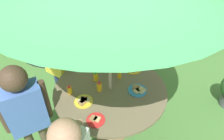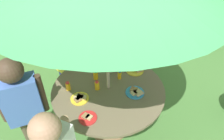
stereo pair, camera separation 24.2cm
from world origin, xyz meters
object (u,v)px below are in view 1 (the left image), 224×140
(child_in_blue_shirt, at_px, (25,109))
(snack_bowl, at_px, (108,67))
(plate_center_front, at_px, (138,90))
(juice_bottle_near_left, at_px, (119,74))
(wooden_chair, at_px, (98,42))
(dome_tent, at_px, (59,7))
(child_in_yellow_shirt, at_px, (56,58))
(cup_near, at_px, (119,62))
(child_in_pink_shirt, at_px, (105,36))
(juice_bottle_near_right, at_px, (99,87))
(plate_front_edge, at_px, (84,101))
(garden_table, at_px, (110,98))
(plate_center_back, at_px, (133,69))
(juice_bottle_far_left, at_px, (96,76))
(plate_far_right, at_px, (96,120))
(juice_bottle_mid_left, at_px, (70,90))

(child_in_blue_shirt, relative_size, snack_bowl, 9.66)
(plate_center_front, height_order, juice_bottle_near_left, juice_bottle_near_left)
(wooden_chair, distance_m, dome_tent, 1.37)
(child_in_yellow_shirt, bearing_deg, wooden_chair, 93.67)
(snack_bowl, height_order, cup_near, snack_bowl)
(child_in_pink_shirt, bearing_deg, juice_bottle_near_right, -6.90)
(dome_tent, distance_m, plate_front_edge, 2.75)
(dome_tent, bearing_deg, garden_table, -63.77)
(wooden_chair, bearing_deg, garden_table, -90.00)
(plate_center_back, relative_size, plate_front_edge, 1.12)
(child_in_pink_shirt, relative_size, plate_front_edge, 6.81)
(child_in_blue_shirt, height_order, juice_bottle_far_left, child_in_blue_shirt)
(wooden_chair, height_order, snack_bowl, wooden_chair)
(juice_bottle_near_left, bearing_deg, plate_center_front, -42.48)
(child_in_yellow_shirt, bearing_deg, garden_table, 0.00)
(child_in_blue_shirt, relative_size, cup_near, 24.47)
(child_in_blue_shirt, xyz_separation_m, plate_far_right, (0.68, 0.05, -0.13))
(dome_tent, height_order, child_in_yellow_shirt, dome_tent)
(plate_far_right, bearing_deg, juice_bottle_far_left, 100.06)
(dome_tent, xyz_separation_m, juice_bottle_near_right, (1.27, -2.31, -0.04))
(juice_bottle_far_left, distance_m, cup_near, 0.46)
(wooden_chair, bearing_deg, plate_front_edge, -101.50)
(garden_table, distance_m, juice_bottle_near_right, 0.26)
(snack_bowl, bearing_deg, juice_bottle_far_left, -117.90)
(wooden_chair, bearing_deg, plate_far_right, -96.68)
(dome_tent, xyz_separation_m, juice_bottle_mid_left, (0.94, -2.40, -0.04))
(juice_bottle_far_left, bearing_deg, snack_bowl, 62.10)
(child_in_blue_shirt, relative_size, plate_center_front, 6.41)
(child_in_pink_shirt, relative_size, juice_bottle_far_left, 11.40)
(juice_bottle_near_left, height_order, cup_near, juice_bottle_near_left)
(child_in_yellow_shirt, xyz_separation_m, plate_center_back, (1.07, -0.02, -0.06))
(plate_center_back, distance_m, plate_center_front, 0.41)
(plate_center_back, bearing_deg, plate_far_right, -111.33)
(plate_front_edge, height_order, juice_bottle_mid_left, juice_bottle_mid_left)
(child_in_blue_shirt, xyz_separation_m, plate_front_edge, (0.50, 0.28, -0.13))
(plate_far_right, height_order, juice_bottle_far_left, juice_bottle_far_left)
(dome_tent, bearing_deg, juice_bottle_near_left, -59.58)
(wooden_chair, height_order, child_in_yellow_shirt, child_in_yellow_shirt)
(snack_bowl, xyz_separation_m, plate_center_back, (0.33, 0.04, -0.03))
(cup_near, bearing_deg, child_in_pink_shirt, 118.23)
(child_in_blue_shirt, relative_size, juice_bottle_near_right, 11.71)
(plate_center_front, bearing_deg, wooden_chair, 117.58)
(child_in_blue_shirt, bearing_deg, plate_front_edge, -5.81)
(plate_far_right, relative_size, juice_bottle_far_left, 1.53)
(plate_front_edge, relative_size, cup_near, 3.60)
(child_in_yellow_shirt, xyz_separation_m, juice_bottle_far_left, (0.61, -0.30, -0.02))
(child_in_yellow_shirt, xyz_separation_m, juice_bottle_near_left, (0.90, -0.22, -0.02))
(snack_bowl, height_order, plate_center_front, snack_bowl)
(child_in_yellow_shirt, height_order, juice_bottle_near_left, child_in_yellow_shirt)
(plate_far_right, bearing_deg, juice_bottle_near_right, 94.56)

